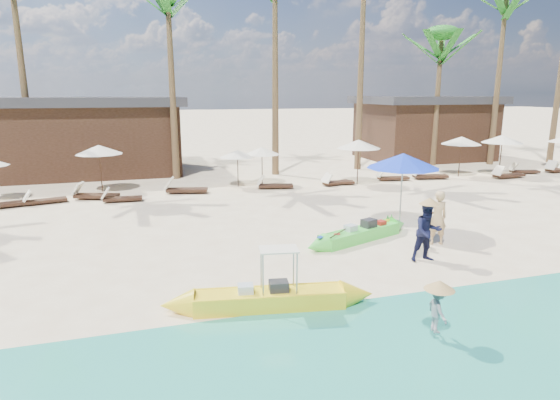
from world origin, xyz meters
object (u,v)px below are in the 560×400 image
object	(u,v)px
tourist	(437,218)
blue_umbrella	(403,161)
yellow_canoe	(269,298)
green_canoe	(360,234)

from	to	relation	value
tourist	blue_umbrella	bearing A→B (deg)	-75.29
blue_umbrella	yellow_canoe	bearing A→B (deg)	-142.32
green_canoe	tourist	bearing A→B (deg)	-47.20
green_canoe	yellow_canoe	xyz separation A→B (m)	(-4.00, -3.76, 0.01)
tourist	green_canoe	bearing A→B (deg)	-18.44
green_canoe	tourist	distance (m)	2.37
yellow_canoe	blue_umbrella	xyz separation A→B (m)	(5.84, 4.51, 2.12)
green_canoe	blue_umbrella	bearing A→B (deg)	1.49
blue_umbrella	green_canoe	bearing A→B (deg)	-157.90
yellow_canoe	blue_umbrella	size ratio (longest dim) A/B	1.98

